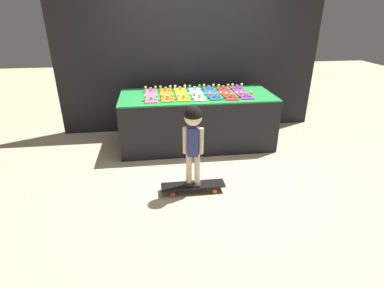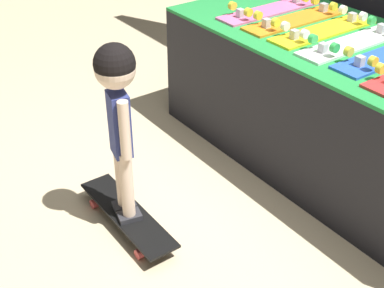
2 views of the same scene
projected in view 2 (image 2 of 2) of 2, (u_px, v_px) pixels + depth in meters
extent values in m
plane|color=beige|center=(255.00, 201.00, 3.06)|extent=(16.00, 16.00, 0.00)
cube|color=black|center=(342.00, 109.00, 3.17)|extent=(2.27, 0.97, 0.78)
cube|color=#23893D|center=(353.00, 46.00, 2.96)|extent=(2.27, 0.97, 0.02)
cube|color=pink|center=(269.00, 11.00, 3.41)|extent=(0.18, 0.74, 0.01)
cube|color=#B7B7BC|center=(240.00, 13.00, 3.27)|extent=(0.04, 0.04, 0.05)
cylinder|color=yellow|center=(248.00, 12.00, 3.21)|extent=(0.03, 0.05, 0.05)
cylinder|color=yellow|center=(232.00, 6.00, 3.31)|extent=(0.03, 0.05, 0.05)
cube|color=orange|center=(295.00, 20.00, 3.26)|extent=(0.18, 0.74, 0.01)
cube|color=#B7B7BC|center=(324.00, 7.00, 3.36)|extent=(0.04, 0.04, 0.05)
cylinder|color=yellow|center=(333.00, 6.00, 3.30)|extent=(0.03, 0.05, 0.05)
cylinder|color=yellow|center=(315.00, 0.00, 3.40)|extent=(0.03, 0.05, 0.05)
cube|color=#B7B7BC|center=(266.00, 23.00, 3.12)|extent=(0.04, 0.04, 0.05)
cylinder|color=yellow|center=(276.00, 23.00, 3.06)|extent=(0.03, 0.05, 0.05)
cylinder|color=yellow|center=(258.00, 15.00, 3.16)|extent=(0.03, 0.05, 0.05)
cube|color=yellow|center=(324.00, 31.00, 3.11)|extent=(0.18, 0.74, 0.01)
cube|color=#B7B7BC|center=(352.00, 17.00, 3.21)|extent=(0.04, 0.04, 0.05)
cylinder|color=white|center=(363.00, 16.00, 3.15)|extent=(0.03, 0.05, 0.05)
cylinder|color=white|center=(343.00, 10.00, 3.25)|extent=(0.03, 0.05, 0.05)
cube|color=#B7B7BC|center=(294.00, 34.00, 2.97)|extent=(0.04, 0.04, 0.05)
cylinder|color=white|center=(305.00, 34.00, 2.91)|extent=(0.03, 0.05, 0.05)
cylinder|color=white|center=(285.00, 26.00, 3.01)|extent=(0.03, 0.05, 0.05)
cube|color=white|center=(353.00, 43.00, 2.95)|extent=(0.18, 0.74, 0.01)
cube|color=#B7B7BC|center=(382.00, 28.00, 3.05)|extent=(0.04, 0.04, 0.05)
cylinder|color=green|center=(372.00, 20.00, 3.09)|extent=(0.03, 0.05, 0.05)
cube|color=#B7B7BC|center=(323.00, 48.00, 2.81)|extent=(0.04, 0.04, 0.05)
cylinder|color=green|center=(335.00, 48.00, 2.74)|extent=(0.03, 0.05, 0.05)
cylinder|color=green|center=(313.00, 39.00, 2.85)|extent=(0.03, 0.05, 0.05)
cube|color=#B7B7BC|center=(360.00, 61.00, 2.67)|extent=(0.04, 0.04, 0.05)
cylinder|color=yellow|center=(373.00, 61.00, 2.60)|extent=(0.03, 0.05, 0.05)
cylinder|color=yellow|center=(349.00, 51.00, 2.70)|extent=(0.03, 0.05, 0.05)
cylinder|color=yellow|center=(381.00, 68.00, 2.53)|extent=(0.03, 0.05, 0.05)
cube|color=black|center=(127.00, 214.00, 2.84)|extent=(0.75, 0.18, 0.01)
cube|color=#B7B7BC|center=(152.00, 244.00, 2.69)|extent=(0.04, 0.04, 0.05)
cylinder|color=#D84C4C|center=(165.00, 242.00, 2.74)|extent=(0.05, 0.03, 0.05)
cylinder|color=#D84C4C|center=(139.00, 254.00, 2.66)|extent=(0.05, 0.03, 0.05)
cube|color=#B7B7BC|center=(106.00, 195.00, 3.02)|extent=(0.04, 0.04, 0.05)
cylinder|color=#D84C4C|center=(118.00, 194.00, 3.07)|extent=(0.05, 0.03, 0.05)
cylinder|color=#D84C4C|center=(94.00, 204.00, 3.00)|extent=(0.05, 0.03, 0.05)
cube|color=#2D2D33|center=(130.00, 216.00, 2.79)|extent=(0.11, 0.14, 0.03)
cylinder|color=beige|center=(127.00, 185.00, 2.68)|extent=(0.07, 0.07, 0.38)
cube|color=#2D2D33|center=(124.00, 205.00, 2.86)|extent=(0.11, 0.14, 0.03)
cylinder|color=beige|center=(122.00, 174.00, 2.75)|extent=(0.07, 0.07, 0.38)
cube|color=navy|center=(120.00, 124.00, 2.54)|extent=(0.14, 0.11, 0.33)
cylinder|color=beige|center=(125.00, 131.00, 2.46)|extent=(0.05, 0.05, 0.30)
cylinder|color=beige|center=(114.00, 113.00, 2.60)|extent=(0.05, 0.05, 0.30)
sphere|color=beige|center=(115.00, 69.00, 2.38)|extent=(0.19, 0.19, 0.19)
sphere|color=black|center=(114.00, 64.00, 2.37)|extent=(0.19, 0.19, 0.19)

